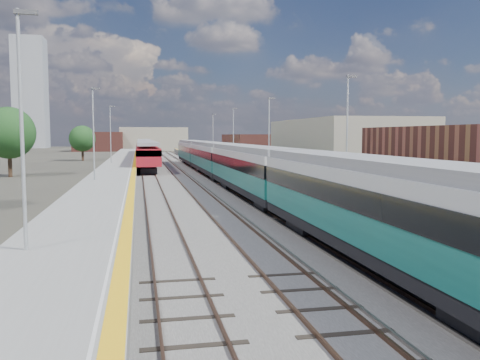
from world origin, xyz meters
name	(u,v)px	position (x,y,z in m)	size (l,w,h in m)	color
ground	(197,175)	(0.00, 50.00, 0.00)	(320.00, 320.00, 0.00)	#47443A
ballast_bed	(176,174)	(-2.25, 52.50, 0.03)	(10.50, 155.00, 0.06)	#565451
tracks	(180,172)	(-1.65, 54.18, 0.11)	(8.96, 160.00, 0.17)	#4C3323
platform_right	(237,169)	(5.28, 52.49, 0.54)	(4.70, 155.00, 8.52)	slate
platform_left	(118,170)	(-9.05, 52.49, 0.52)	(4.30, 155.00, 8.52)	slate
buildings	(96,113)	(-18.12, 138.60, 10.70)	(72.00, 185.50, 40.00)	brown
green_train	(228,161)	(1.50, 37.64, 2.27)	(2.93, 81.46, 3.22)	black
red_train	(145,150)	(-5.50, 78.61, 2.18)	(2.92, 59.11, 3.68)	black
tree_b	(9,133)	(-20.70, 51.47, 4.91)	(5.75, 5.75, 7.80)	#382619
tree_c	(82,139)	(-16.66, 87.79, 4.04)	(4.74, 4.74, 6.43)	#382619
tree_d	(322,137)	(23.37, 71.42, 4.40)	(5.15, 5.15, 6.99)	#382619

